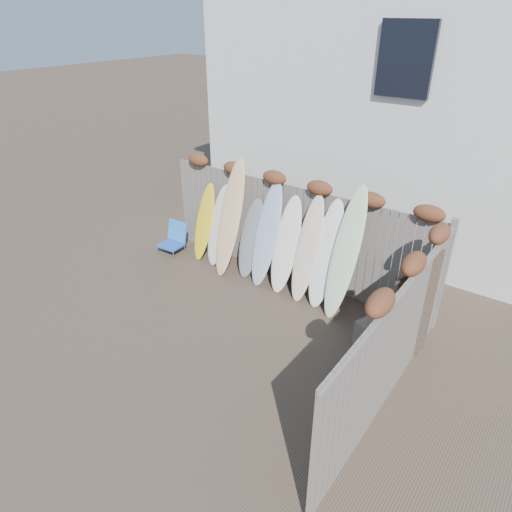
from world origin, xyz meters
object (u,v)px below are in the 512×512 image
Objects in this scene: lattice_panel at (411,317)px; surfboard_0 at (204,222)px; wooden_crate at (378,345)px; beach_chair at (174,238)px.

lattice_panel is 5.03m from surfboard_0.
surfboard_0 is at bearing 166.53° from wooden_crate.
wooden_crate is 4.74m from surfboard_0.
beach_chair is 5.78m from lattice_panel.
lattice_panel is at bearing 29.28° from wooden_crate.
beach_chair is at bearing -159.25° from surfboard_0.
wooden_crate is at bearing -9.65° from surfboard_0.
beach_chair is 0.40× the size of surfboard_0.
lattice_panel is (5.71, -0.66, 0.61)m from beach_chair.
beach_chair is 0.38× the size of lattice_panel.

